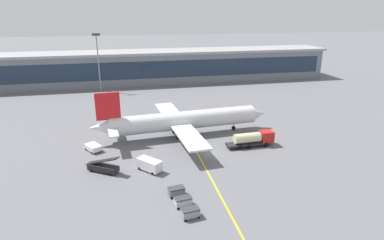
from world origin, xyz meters
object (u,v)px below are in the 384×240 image
crew_van (150,164)px  baggage_cart_0 (190,213)px  baggage_cart_1 (183,201)px  baggage_cart_2 (176,191)px  main_airliner (183,120)px  belt_loader (103,167)px  fuel_tanker (253,139)px  pushback_tug (93,147)px

crew_van → baggage_cart_0: bearing=-74.8°
baggage_cart_1 → baggage_cart_2: 3.20m
baggage_cart_1 → main_airliner: bearing=78.7°
baggage_cart_1 → baggage_cart_2: same height
belt_loader → baggage_cart_1: 19.05m
fuel_tanker → pushback_tug: fuel_tanker is taller
baggage_cart_1 → baggage_cart_2: bearing=98.6°
pushback_tug → baggage_cart_0: 32.07m
fuel_tanker → baggage_cart_2: size_ratio=3.82×
baggage_cart_1 → fuel_tanker: bearing=44.8°
baggage_cart_2 → fuel_tanker: bearing=39.2°
pushback_tug → baggage_cart_0: baggage_cart_0 is taller
crew_van → pushback_tug: (-11.11, 12.05, -0.47)m
fuel_tanker → belt_loader: belt_loader is taller
baggage_cart_0 → baggage_cart_2: bearing=98.6°
crew_van → baggage_cart_0: (4.36, -16.04, -0.53)m
belt_loader → pushback_tug: belt_loader is taller
baggage_cart_0 → fuel_tanker: bearing=49.8°
belt_loader → crew_van: size_ratio=1.26×
baggage_cart_2 → main_airliner: bearing=76.4°
main_airliner → belt_loader: size_ratio=6.77×
belt_loader → main_airliner: bearing=39.6°
baggage_cart_2 → baggage_cart_1: bearing=-81.4°
baggage_cart_0 → baggage_cart_1: same height
belt_loader → baggage_cart_2: 16.44m
main_airliner → baggage_cart_2: (-6.40, -26.43, -3.08)m
main_airliner → fuel_tanker: main_airliner is taller
fuel_tanker → belt_loader: (-32.40, -5.40, -0.76)m
crew_van → baggage_cart_2: (3.41, -9.71, -0.53)m
pushback_tug → baggage_cart_2: size_ratio=1.56×
crew_van → baggage_cart_2: 10.31m
baggage_cart_0 → baggage_cart_2: same height
belt_loader → pushback_tug: size_ratio=1.46×
belt_loader → baggage_cart_2: belt_loader is taller
main_airliner → baggage_cart_1: main_airliner is taller
fuel_tanker → crew_van: fuel_tanker is taller
belt_loader → baggage_cart_1: (12.52, -14.36, -0.21)m
baggage_cart_0 → baggage_cart_1: bearing=98.6°
fuel_tanker → belt_loader: bearing=-170.5°
main_airliner → pushback_tug: main_airliner is taller
belt_loader → baggage_cart_2: size_ratio=2.28×
baggage_cart_0 → main_airliner: bearing=80.6°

